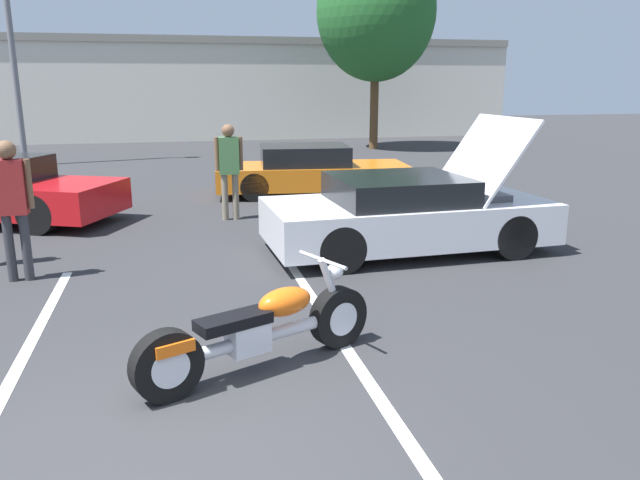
% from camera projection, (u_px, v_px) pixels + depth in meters
% --- Properties ---
extents(ground_plane, '(80.00, 80.00, 0.00)m').
position_uv_depth(ground_plane, '(131.00, 480.00, 4.09)').
color(ground_plane, '#2D2D30').
extents(parking_stripe_foreground, '(0.12, 5.70, 0.01)m').
position_uv_depth(parking_stripe_foreground, '(21.00, 361.00, 5.83)').
color(parking_stripe_foreground, white).
rests_on(parking_stripe_foreground, ground).
extents(parking_stripe_middle, '(0.12, 5.70, 0.01)m').
position_uv_depth(parking_stripe_middle, '(335.00, 332.00, 6.50)').
color(parking_stripe_middle, white).
rests_on(parking_stripe_middle, ground).
extents(far_building, '(32.00, 4.20, 4.40)m').
position_uv_depth(far_building, '(160.00, 86.00, 28.10)').
color(far_building, beige).
rests_on(far_building, ground).
extents(light_pole, '(1.21, 0.28, 8.86)m').
position_uv_depth(light_pole, '(9.00, 1.00, 18.15)').
color(light_pole, slate).
rests_on(light_pole, ground).
extents(tree_background, '(4.39, 4.39, 7.56)m').
position_uv_depth(tree_background, '(376.00, 11.00, 22.86)').
color(tree_background, brown).
rests_on(tree_background, ground).
extents(motorcycle, '(2.25, 1.17, 0.94)m').
position_uv_depth(motorcycle, '(260.00, 331.00, 5.56)').
color(motorcycle, black).
rests_on(motorcycle, ground).
extents(show_car_hood_open, '(4.33, 2.08, 2.02)m').
position_uv_depth(show_car_hood_open, '(409.00, 213.00, 9.50)').
color(show_car_hood_open, silver).
rests_on(show_car_hood_open, ground).
extents(parked_car_right_row, '(4.51, 2.14, 1.12)m').
position_uv_depth(parked_car_right_row, '(310.00, 171.00, 14.34)').
color(parked_car_right_row, orange).
rests_on(parked_car_right_row, ground).
extents(spectator_near_motorcycle, '(0.52, 0.23, 1.78)m').
position_uv_depth(spectator_near_motorcycle, '(229.00, 163.00, 11.53)').
color(spectator_near_motorcycle, gray).
rests_on(spectator_near_motorcycle, ground).
extents(spectator_by_show_car, '(0.52, 0.24, 1.83)m').
position_uv_depth(spectator_by_show_car, '(12.00, 198.00, 7.93)').
color(spectator_by_show_car, '#333338').
rests_on(spectator_by_show_car, ground).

